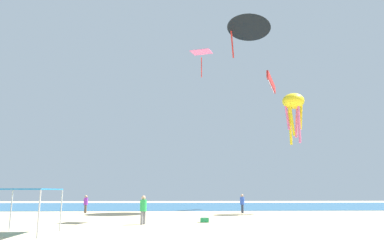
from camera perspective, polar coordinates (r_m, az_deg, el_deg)
ground at (r=19.18m, az=-6.20°, el=-17.53°), size 110.00×110.00×0.10m
ocean_strip at (r=51.25m, az=-3.81°, el=-13.40°), size 110.00×25.17×0.03m
canopy_tent at (r=20.27m, az=-24.82°, el=-10.13°), size 2.74×3.29×2.22m
person_near_tent at (r=23.94m, az=-7.71°, el=-13.54°), size 0.43×0.45×1.80m
person_leftmost at (r=35.60m, az=7.95°, el=-12.72°), size 0.42×0.47×1.77m
person_central at (r=36.92m, az=-16.45°, el=-12.40°), size 0.40×0.41×1.67m
cooler_box at (r=25.32m, az=1.99°, el=-15.48°), size 0.57×0.37×0.35m
kite_diamond_pink at (r=30.02m, az=1.49°, el=10.48°), size 2.03×2.02×2.27m
kite_parafoil_red at (r=47.09m, az=12.40°, el=5.82°), size 1.98×3.47×2.30m
kite_delta_black at (r=43.68m, az=8.98°, el=14.63°), size 6.90×6.92×4.59m
kite_octopus_yellow at (r=37.68m, az=15.74°, el=2.49°), size 2.43×2.43×5.12m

